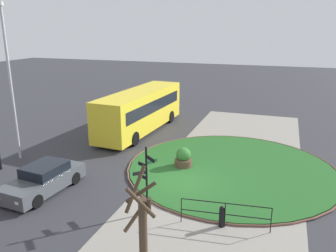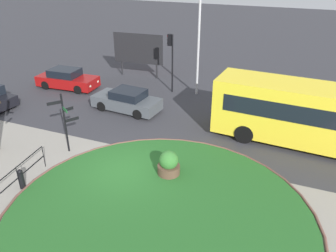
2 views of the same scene
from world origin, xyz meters
name	(u,v)px [view 2 (image 2 of 2)]	position (x,y,z in m)	size (l,w,h in m)	color
ground	(124,172)	(0.00, 0.00, 0.00)	(120.00, 120.00, 0.00)	#333338
sidewalk_paving	(100,198)	(0.00, -2.03, 0.01)	(32.00, 7.94, 0.02)	gray
grass_island	(158,215)	(2.65, -2.13, 0.05)	(11.71, 11.71, 0.10)	#235B23
grass_kerb_ring	(158,215)	(2.65, -2.13, 0.06)	(12.02, 12.02, 0.11)	brown
signpost_directional	(65,119)	(-3.46, 0.59, 1.81)	(0.93, 1.16, 3.13)	black
bollard_foreground	(21,179)	(-3.40, -2.70, 0.48)	(0.23, 0.23, 0.94)	black
railing_grass_edge	(18,175)	(-3.42, -2.82, 0.73)	(0.44, 3.61, 1.12)	black
bus_yellow	(317,116)	(7.85, 5.78, 1.71)	(10.37, 3.19, 3.19)	yellow
car_near_lane	(67,79)	(-9.26, 8.17, 0.67)	(4.56, 2.02, 1.44)	maroon
car_trailing	(127,101)	(-3.17, 6.20, 0.65)	(4.45, 2.17, 1.39)	#474C51
traffic_light_near	(171,51)	(-1.88, 10.40, 2.99)	(0.49, 0.31, 4.10)	black
lamppost_tall	(199,23)	(0.03, 10.60, 4.91)	(0.32, 0.32, 9.23)	#B7B7BC
billboard_left	(138,49)	(-5.52, 12.59, 2.24)	(4.13, 0.43, 3.48)	black
planter_near_signpost	(169,165)	(1.98, 0.54, 0.55)	(1.01, 1.01, 1.22)	brown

